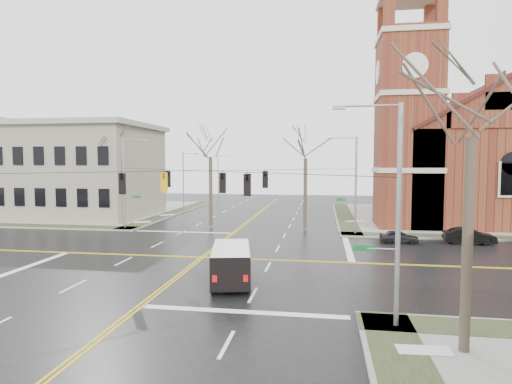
# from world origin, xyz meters

# --- Properties ---
(ground) EXTENTS (120.00, 120.00, 0.00)m
(ground) POSITION_xyz_m (0.00, 0.00, 0.00)
(ground) COLOR black
(ground) RESTS_ON ground
(sidewalks) EXTENTS (80.00, 80.00, 0.17)m
(sidewalks) POSITION_xyz_m (0.00, 0.00, 0.08)
(sidewalks) COLOR gray
(sidewalks) RESTS_ON ground
(road_markings) EXTENTS (100.00, 100.00, 0.01)m
(road_markings) POSITION_xyz_m (0.00, 0.00, 0.01)
(road_markings) COLOR gold
(road_markings) RESTS_ON ground
(church) EXTENTS (24.28, 27.48, 27.50)m
(church) POSITION_xyz_m (24.76, 24.78, 8.43)
(church) COLOR maroon
(church) RESTS_ON ground
(civic_building_a) EXTENTS (18.00, 14.00, 11.00)m
(civic_building_a) POSITION_xyz_m (-22.00, 20.00, 5.50)
(civic_building_a) COLOR gray
(civic_building_a) RESTS_ON ground
(signal_pole_ne) EXTENTS (2.75, 0.22, 9.00)m
(signal_pole_ne) POSITION_xyz_m (11.32, 11.50, 4.95)
(signal_pole_ne) COLOR gray
(signal_pole_ne) RESTS_ON ground
(signal_pole_nw) EXTENTS (2.75, 0.22, 9.00)m
(signal_pole_nw) POSITION_xyz_m (-11.32, 11.50, 4.95)
(signal_pole_nw) COLOR gray
(signal_pole_nw) RESTS_ON ground
(signal_pole_se) EXTENTS (2.75, 0.22, 9.00)m
(signal_pole_se) POSITION_xyz_m (11.32, -11.50, 4.95)
(signal_pole_se) COLOR gray
(signal_pole_se) RESTS_ON ground
(span_wires) EXTENTS (23.02, 23.02, 0.03)m
(span_wires) POSITION_xyz_m (0.00, 0.00, 6.20)
(span_wires) COLOR black
(span_wires) RESTS_ON ground
(traffic_signals) EXTENTS (8.21, 8.26, 1.30)m
(traffic_signals) POSITION_xyz_m (-0.00, -0.67, 5.45)
(traffic_signals) COLOR black
(traffic_signals) RESTS_ON ground
(streetlight_north_a) EXTENTS (2.30, 0.20, 8.00)m
(streetlight_north_a) POSITION_xyz_m (-10.65, 28.00, 4.47)
(streetlight_north_a) COLOR gray
(streetlight_north_a) RESTS_ON ground
(streetlight_north_b) EXTENTS (2.30, 0.20, 8.00)m
(streetlight_north_b) POSITION_xyz_m (-10.65, 48.00, 4.47)
(streetlight_north_b) COLOR gray
(streetlight_north_b) RESTS_ON ground
(cargo_van) EXTENTS (3.09, 5.65, 2.04)m
(cargo_van) POSITION_xyz_m (3.38, -5.79, 1.20)
(cargo_van) COLOR white
(cargo_van) RESTS_ON ground
(parked_car_a) EXTENTS (3.21, 1.31, 1.09)m
(parked_car_a) POSITION_xyz_m (14.83, 7.85, 0.55)
(parked_car_a) COLOR black
(parked_car_a) RESTS_ON ground
(parked_car_b) EXTENTS (4.16, 1.70, 1.34)m
(parked_car_b) POSITION_xyz_m (20.58, 8.40, 0.67)
(parked_car_b) COLOR black
(parked_car_b) RESTS_ON ground
(tree_nw_far) EXTENTS (4.00, 4.00, 12.41)m
(tree_nw_far) POSITION_xyz_m (-14.25, 14.19, 8.97)
(tree_nw_far) COLOR #3A3125
(tree_nw_far) RESTS_ON ground
(tree_nw_near) EXTENTS (4.00, 4.00, 10.81)m
(tree_nw_near) POSITION_xyz_m (-3.13, 14.06, 7.83)
(tree_nw_near) COLOR #3A3125
(tree_nw_near) RESTS_ON ground
(tree_ne) EXTENTS (4.00, 4.00, 10.55)m
(tree_ne) POSITION_xyz_m (6.70, 14.27, 7.65)
(tree_ne) COLOR #3A3125
(tree_ne) RESTS_ON ground
(tree_se) EXTENTS (4.00, 4.00, 11.24)m
(tree_se) POSITION_xyz_m (13.49, -13.55, 8.14)
(tree_se) COLOR #3A3125
(tree_se) RESTS_ON ground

